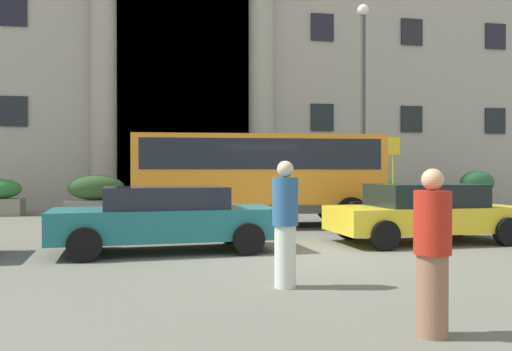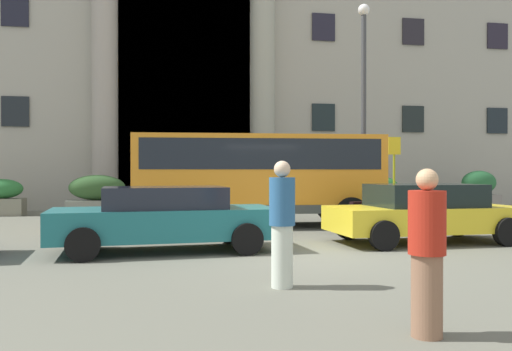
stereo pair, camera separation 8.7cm
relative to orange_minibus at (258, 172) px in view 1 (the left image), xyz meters
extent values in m
cube|color=#5E5F52|center=(0.03, -5.50, -1.65)|extent=(80.00, 64.00, 0.12)
cube|color=#9D9A8C|center=(0.03, 12.00, 7.60)|extent=(43.30, 9.00, 18.39)
cube|color=black|center=(-1.79, 7.56, 4.38)|extent=(5.62, 0.12, 11.95)
cylinder|color=#9D958A|center=(-5.12, 7.25, 4.38)|extent=(1.04, 1.04, 11.95)
cylinder|color=#9A9C8C|center=(1.54, 7.25, 4.38)|extent=(1.04, 1.04, 11.95)
cube|color=black|center=(-8.63, 7.46, 2.45)|extent=(1.06, 0.08, 1.22)
cube|color=black|center=(4.36, 7.46, 2.45)|extent=(1.06, 0.08, 1.22)
cube|color=black|center=(8.68, 7.46, 2.45)|extent=(1.06, 0.08, 1.22)
cube|color=black|center=(13.01, 7.46, 2.45)|extent=(1.06, 0.08, 1.22)
cube|color=black|center=(-8.63, 7.46, 6.50)|extent=(1.06, 0.08, 1.22)
cube|color=black|center=(4.36, 7.46, 6.50)|extent=(1.06, 0.08, 1.22)
cube|color=black|center=(8.68, 7.46, 6.50)|extent=(1.06, 0.08, 1.22)
cube|color=black|center=(13.01, 7.46, 6.50)|extent=(1.06, 0.08, 1.22)
cube|color=orange|center=(-0.01, 0.00, -0.04)|extent=(7.22, 2.84, 2.20)
cube|color=black|center=(-0.01, 0.00, 0.50)|extent=(6.80, 2.84, 0.85)
cube|color=black|center=(3.44, -0.27, 0.32)|extent=(0.21, 1.93, 1.06)
cube|color=#414641|center=(-0.01, 0.00, -1.02)|extent=(7.23, 2.88, 0.24)
cylinder|color=black|center=(2.55, 0.96, -1.14)|extent=(0.92, 0.35, 0.90)
cylinder|color=black|center=(2.37, -1.34, -1.14)|extent=(0.92, 0.35, 0.90)
cylinder|color=black|center=(-2.38, 1.34, -1.14)|extent=(0.92, 0.35, 0.90)
cylinder|color=black|center=(-2.56, -0.96, -1.14)|extent=(0.92, 0.35, 0.90)
cylinder|color=#989E18|center=(5.03, 1.64, -0.22)|extent=(0.08, 0.08, 2.74)
cube|color=yellow|center=(5.03, 1.61, 0.90)|extent=(0.44, 0.03, 0.60)
cube|color=slate|center=(-5.13, 4.72, -1.31)|extent=(2.11, 0.94, 0.56)
ellipsoid|color=#2D5027|center=(-5.13, 4.72, -0.57)|extent=(2.02, 0.85, 0.92)
cube|color=gray|center=(-8.53, 5.29, -1.28)|extent=(1.51, 0.82, 0.62)
ellipsoid|color=#286A32|center=(-8.53, 5.29, -0.61)|extent=(1.45, 0.74, 0.71)
cube|color=gray|center=(0.63, 5.11, -1.28)|extent=(1.95, 0.84, 0.63)
ellipsoid|color=#245520|center=(0.63, 5.11, -0.44)|extent=(1.87, 0.75, 1.04)
cube|color=slate|center=(5.94, 4.72, -1.33)|extent=(1.49, 0.77, 0.52)
ellipsoid|color=#2C6D35|center=(5.94, 4.72, -0.63)|extent=(1.43, 0.69, 0.88)
cube|color=slate|center=(10.26, 4.73, -1.27)|extent=(1.63, 0.75, 0.65)
ellipsoid|color=#235930|center=(10.26, 4.73, -0.45)|extent=(1.57, 0.68, 1.00)
cube|color=gold|center=(3.04, -4.16, -1.05)|extent=(4.34, 2.02, 0.55)
cube|color=black|center=(3.04, -4.16, -0.52)|extent=(2.37, 1.71, 0.50)
cylinder|color=black|center=(4.44, -3.19, -1.28)|extent=(0.63, 0.23, 0.62)
cylinder|color=black|center=(4.53, -5.01, -1.28)|extent=(0.63, 0.23, 0.62)
cylinder|color=black|center=(1.55, -3.32, -1.28)|extent=(0.63, 0.23, 0.62)
cylinder|color=black|center=(1.64, -5.14, -1.28)|extent=(0.63, 0.23, 0.62)
cube|color=#1C6468|center=(-2.75, -4.45, -1.02)|extent=(4.53, 2.05, 0.60)
cube|color=black|center=(-2.75, -4.45, -0.51)|extent=(2.49, 1.70, 0.43)
cylinder|color=black|center=(-1.32, -3.47, -1.28)|extent=(0.63, 0.24, 0.62)
cylinder|color=black|center=(-1.19, -5.20, -1.28)|extent=(0.63, 0.24, 0.62)
cylinder|color=black|center=(-4.32, -3.69, -1.28)|extent=(0.63, 0.24, 0.62)
cylinder|color=black|center=(-4.19, -5.42, -1.28)|extent=(0.63, 0.24, 0.62)
cylinder|color=black|center=(3.22, -1.99, -1.29)|extent=(0.61, 0.19, 0.60)
cylinder|color=black|center=(1.77, -2.20, -1.29)|extent=(0.61, 0.21, 0.60)
cube|color=#1F6E62|center=(2.49, -2.10, -1.01)|extent=(0.97, 0.38, 0.32)
cube|color=black|center=(2.32, -2.12, -0.83)|extent=(0.54, 0.27, 0.12)
cylinder|color=#A5A5A8|center=(3.11, -2.00, -0.71)|extent=(0.11, 0.55, 0.03)
cylinder|color=silver|center=(-1.17, -8.06, -1.16)|extent=(0.30, 0.30, 0.86)
cylinder|color=#285987|center=(-1.17, -8.06, -0.40)|extent=(0.36, 0.36, 0.67)
sphere|color=beige|center=(-1.17, -8.06, 0.05)|extent=(0.23, 0.23, 0.23)
cylinder|color=#855E46|center=(-0.27, -10.42, -1.19)|extent=(0.30, 0.30, 0.80)
cylinder|color=#AA2315|center=(-0.27, -10.42, -0.48)|extent=(0.36, 0.36, 0.62)
sphere|color=tan|center=(-0.27, -10.42, -0.06)|extent=(0.21, 0.21, 0.21)
cylinder|color=#3A3C3F|center=(4.09, 2.07, 1.92)|extent=(0.18, 0.18, 7.03)
sphere|color=white|center=(4.09, 2.07, 5.62)|extent=(0.40, 0.40, 0.40)
camera|label=1|loc=(-2.90, -15.10, 0.02)|focal=36.73mm
camera|label=2|loc=(-2.81, -15.12, 0.02)|focal=36.73mm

